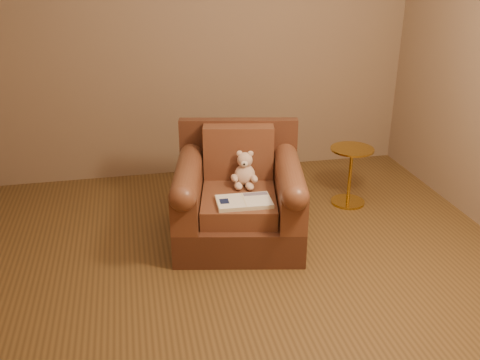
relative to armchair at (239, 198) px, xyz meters
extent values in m
plane|color=brown|center=(-0.10, -0.63, -0.32)|extent=(4.00, 4.00, 0.00)
cube|color=#836850|center=(-0.10, 1.37, 1.03)|extent=(4.00, 0.02, 2.70)
cube|color=#836850|center=(-0.10, -2.63, 1.03)|extent=(4.00, 0.02, 2.70)
cube|color=#4C2819|center=(-0.01, -0.04, -0.19)|extent=(1.06, 1.02, 0.25)
cube|color=#4C2819|center=(0.07, 0.34, 0.22)|extent=(0.91, 0.27, 0.56)
cube|color=brown|center=(-0.02, -0.08, 0.01)|extent=(0.64, 0.73, 0.14)
cube|color=brown|center=(0.05, 0.22, 0.28)|extent=(0.54, 0.25, 0.41)
cube|color=brown|center=(-0.37, -0.01, 0.08)|extent=(0.33, 0.79, 0.29)
cube|color=brown|center=(0.34, -0.16, 0.08)|extent=(0.33, 0.79, 0.29)
cylinder|color=brown|center=(-0.37, -0.01, 0.23)|extent=(0.33, 0.79, 0.18)
cylinder|color=brown|center=(0.34, -0.16, 0.23)|extent=(0.33, 0.79, 0.18)
ellipsoid|color=beige|center=(0.06, 0.08, 0.15)|extent=(0.16, 0.14, 0.16)
sphere|color=beige|center=(0.06, 0.09, 0.26)|extent=(0.11, 0.11, 0.11)
ellipsoid|color=beige|center=(0.03, 0.10, 0.31)|extent=(0.05, 0.03, 0.05)
ellipsoid|color=beige|center=(0.10, 0.08, 0.31)|extent=(0.05, 0.03, 0.05)
ellipsoid|color=beige|center=(0.05, 0.03, 0.25)|extent=(0.05, 0.04, 0.05)
sphere|color=black|center=(0.04, 0.02, 0.26)|extent=(0.02, 0.02, 0.02)
ellipsoid|color=beige|center=(-0.02, 0.03, 0.15)|extent=(0.05, 0.10, 0.05)
ellipsoid|color=beige|center=(0.11, -0.01, 0.15)|extent=(0.05, 0.10, 0.05)
ellipsoid|color=beige|center=(0.00, 0.00, 0.10)|extent=(0.06, 0.10, 0.05)
ellipsoid|color=beige|center=(0.08, -0.03, 0.10)|extent=(0.06, 0.10, 0.05)
cube|color=beige|center=(-0.01, -0.25, 0.09)|extent=(0.39, 0.24, 0.03)
cube|color=white|center=(-0.11, -0.24, 0.10)|extent=(0.19, 0.23, 0.00)
cube|color=white|center=(0.08, -0.25, 0.10)|extent=(0.19, 0.23, 0.00)
cube|color=beige|center=(-0.01, -0.25, 0.10)|extent=(0.02, 0.23, 0.00)
cube|color=#0F1638|center=(-0.15, -0.24, 0.10)|extent=(0.06, 0.08, 0.00)
cube|color=slate|center=(0.08, -0.17, 0.10)|extent=(0.17, 0.05, 0.00)
cylinder|color=gold|center=(1.03, 0.36, -0.31)|extent=(0.29, 0.29, 0.02)
cylinder|color=gold|center=(1.03, 0.36, -0.07)|extent=(0.03, 0.03, 0.46)
cylinder|color=gold|center=(1.03, 0.36, 0.18)|extent=(0.36, 0.36, 0.02)
cylinder|color=gold|center=(1.03, 0.36, 0.16)|extent=(0.03, 0.03, 0.02)
camera|label=1|loc=(-0.73, -3.48, 1.69)|focal=40.00mm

